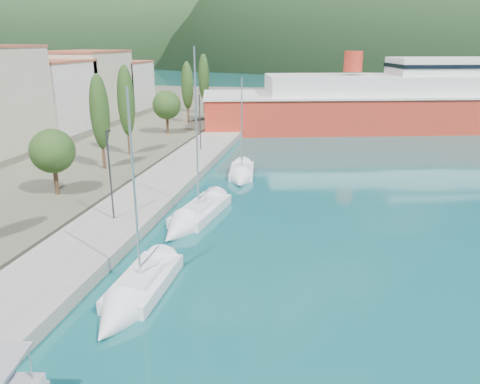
# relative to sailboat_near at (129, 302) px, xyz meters

# --- Properties ---
(ground) EXTENTS (1400.00, 1400.00, 0.00)m
(ground) POSITION_rel_sailboat_near_xyz_m (3.85, 114.49, -0.31)
(ground) COLOR #135356
(quay) EXTENTS (5.00, 88.00, 0.80)m
(quay) POSITION_rel_sailboat_near_xyz_m (-5.15, 20.49, 0.09)
(quay) COLOR gray
(quay) RESTS_ON ground
(town_buildings) EXTENTS (9.20, 69.20, 11.30)m
(town_buildings) POSITION_rel_sailboat_near_xyz_m (-28.15, 31.39, 5.26)
(town_buildings) COLOR beige
(town_buildings) RESTS_ON land_strip
(tree_row) EXTENTS (3.67, 63.65, 9.72)m
(tree_row) POSITION_rel_sailboat_near_xyz_m (-12.05, 26.71, 5.22)
(tree_row) COLOR #47301E
(tree_row) RESTS_ON land_strip
(lamp_posts) EXTENTS (0.15, 44.54, 6.06)m
(lamp_posts) POSITION_rel_sailboat_near_xyz_m (-5.15, 9.16, 3.78)
(lamp_posts) COLOR #2D2D33
(lamp_posts) RESTS_ON quay
(sailboat_near) EXTENTS (2.43, 7.95, 11.40)m
(sailboat_near) POSITION_rel_sailboat_near_xyz_m (0.00, 0.00, 0.00)
(sailboat_near) COLOR silver
(sailboat_near) RESTS_ON ground
(sailboat_mid) EXTENTS (3.57, 9.30, 13.05)m
(sailboat_mid) POSITION_rel_sailboat_near_xyz_m (-0.30, 10.83, 0.01)
(sailboat_mid) COLOR silver
(sailboat_mid) RESTS_ON ground
(sailboat_far) EXTENTS (3.20, 7.16, 10.16)m
(sailboat_far) POSITION_rel_sailboat_near_xyz_m (1.12, 22.73, -0.02)
(sailboat_far) COLOR silver
(sailboat_far) RESTS_ON ground
(ferry) EXTENTS (59.80, 26.48, 11.63)m
(ferry) POSITION_rel_sailboat_near_xyz_m (19.65, 53.92, 3.23)
(ferry) COLOR red
(ferry) RESTS_ON ground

